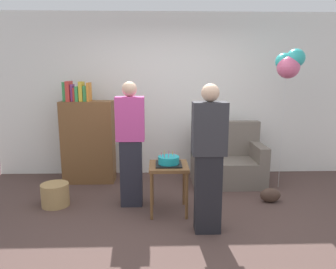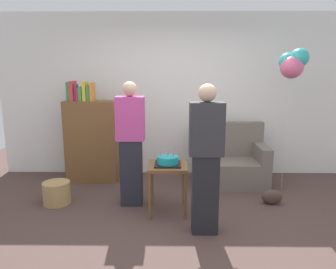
# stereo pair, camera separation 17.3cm
# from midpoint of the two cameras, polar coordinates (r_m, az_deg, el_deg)

# --- Properties ---
(ground_plane) EXTENTS (8.00, 8.00, 0.00)m
(ground_plane) POSITION_cam_midpoint_polar(r_m,az_deg,el_deg) (3.80, 1.14, -16.20)
(ground_plane) COLOR #4C3833
(wall_back) EXTENTS (6.00, 0.10, 2.70)m
(wall_back) POSITION_cam_midpoint_polar(r_m,az_deg,el_deg) (5.43, 0.10, 7.02)
(wall_back) COLOR silver
(wall_back) RESTS_ON ground_plane
(couch) EXTENTS (1.10, 0.70, 0.96)m
(couch) POSITION_cam_midpoint_polar(r_m,az_deg,el_deg) (5.13, 9.59, -4.88)
(couch) COLOR #6B6056
(couch) RESTS_ON ground_plane
(bookshelf) EXTENTS (0.80, 0.36, 1.61)m
(bookshelf) POSITION_cam_midpoint_polar(r_m,az_deg,el_deg) (5.22, -15.10, -0.87)
(bookshelf) COLOR brown
(bookshelf) RESTS_ON ground_plane
(side_table) EXTENTS (0.48, 0.48, 0.62)m
(side_table) POSITION_cam_midpoint_polar(r_m,az_deg,el_deg) (3.97, -1.15, -6.78)
(side_table) COLOR brown
(side_table) RESTS_ON ground_plane
(birthday_cake) EXTENTS (0.32, 0.32, 0.17)m
(birthday_cake) POSITION_cam_midpoint_polar(r_m,az_deg,el_deg) (3.92, -1.16, -4.76)
(birthday_cake) COLOR black
(birthday_cake) RESTS_ON side_table
(person_blowing_candles) EXTENTS (0.36, 0.22, 1.63)m
(person_blowing_candles) POSITION_cam_midpoint_polar(r_m,az_deg,el_deg) (4.14, -7.91, -1.67)
(person_blowing_candles) COLOR #23232D
(person_blowing_candles) RESTS_ON ground_plane
(person_holding_cake) EXTENTS (0.36, 0.22, 1.63)m
(person_holding_cake) POSITION_cam_midpoint_polar(r_m,az_deg,el_deg) (3.42, 5.87, -4.34)
(person_holding_cake) COLOR black
(person_holding_cake) RESTS_ON ground_plane
(wicker_basket) EXTENTS (0.36, 0.36, 0.30)m
(wicker_basket) POSITION_cam_midpoint_polar(r_m,az_deg,el_deg) (4.55, -20.63, -10.08)
(wicker_basket) COLOR #A88451
(wicker_basket) RESTS_ON ground_plane
(handbag) EXTENTS (0.28, 0.14, 0.20)m
(handbag) POSITION_cam_midpoint_polar(r_m,az_deg,el_deg) (4.58, 16.86, -10.37)
(handbag) COLOR #473328
(handbag) RESTS_ON ground_plane
(balloon_bunch) EXTENTS (0.39, 0.34, 2.06)m
(balloon_bunch) POSITION_cam_midpoint_polar(r_m,az_deg,el_deg) (4.85, 19.98, 11.90)
(balloon_bunch) COLOR silver
(balloon_bunch) RESTS_ON ground_plane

